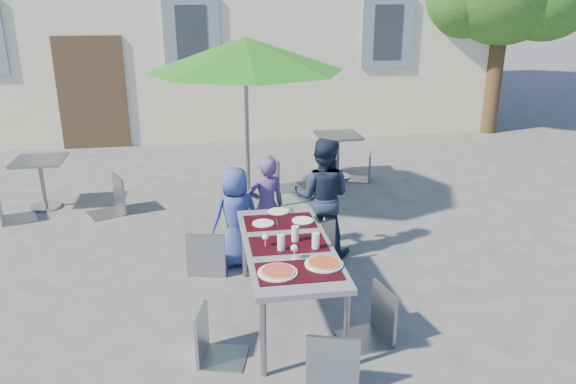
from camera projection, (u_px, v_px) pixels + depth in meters
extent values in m
plane|color=#4A4A4D|center=(207.00, 360.00, 4.75)|extent=(90.00, 90.00, 0.00)
cube|color=#443220|center=(92.00, 93.00, 11.04)|extent=(1.30, 0.06, 2.20)
cube|color=slate|center=(192.00, 34.00, 10.97)|extent=(1.10, 0.06, 1.40)
cube|color=#262B33|center=(192.00, 34.00, 10.96)|extent=(0.60, 0.04, 1.10)
cube|color=slate|center=(388.00, 32.00, 11.58)|extent=(1.10, 0.06, 1.40)
cube|color=#262B33|center=(388.00, 32.00, 11.56)|extent=(0.60, 0.04, 1.10)
cylinder|color=#45301D|center=(495.00, 69.00, 12.25)|extent=(0.36, 0.36, 2.80)
cube|color=#4F4F54|center=(288.00, 247.00, 5.18)|extent=(0.80, 1.85, 0.05)
cylinder|color=gray|center=(263.00, 338.00, 4.45)|extent=(0.05, 0.05, 0.70)
cylinder|color=gray|center=(347.00, 331.00, 4.55)|extent=(0.05, 0.05, 0.70)
cylinder|color=gray|center=(244.00, 247.00, 6.06)|extent=(0.05, 0.05, 0.70)
cylinder|color=gray|center=(306.00, 243.00, 6.16)|extent=(0.05, 0.05, 0.70)
cube|color=black|center=(299.00, 271.00, 4.66)|extent=(0.70, 0.42, 0.01)
cube|color=black|center=(288.00, 244.00, 5.17)|extent=(0.70, 0.42, 0.01)
cube|color=black|center=(279.00, 222.00, 5.68)|extent=(0.70, 0.42, 0.01)
cylinder|color=white|center=(278.00, 272.00, 4.62)|extent=(0.33, 0.33, 0.01)
cylinder|color=tan|center=(278.00, 271.00, 4.62)|extent=(0.29, 0.29, 0.01)
cylinder|color=#A51E10|center=(278.00, 270.00, 4.62)|extent=(0.26, 0.26, 0.01)
cylinder|color=white|center=(324.00, 264.00, 4.77)|extent=(0.33, 0.33, 0.01)
cylinder|color=tan|center=(324.00, 263.00, 4.76)|extent=(0.29, 0.29, 0.01)
cylinder|color=maroon|center=(324.00, 262.00, 4.76)|extent=(0.25, 0.25, 0.01)
cylinder|color=silver|center=(281.00, 243.00, 5.03)|extent=(0.07, 0.07, 0.15)
cylinder|color=silver|center=(295.00, 234.00, 5.21)|extent=(0.07, 0.07, 0.15)
cylinder|color=silver|center=(316.00, 241.00, 5.06)|extent=(0.07, 0.07, 0.15)
cylinder|color=silver|center=(265.00, 246.00, 5.12)|extent=(0.06, 0.06, 0.00)
cylinder|color=silver|center=(265.00, 243.00, 5.11)|extent=(0.01, 0.01, 0.08)
sphere|color=silver|center=(265.00, 237.00, 5.09)|extent=(0.06, 0.06, 0.06)
cylinder|color=silver|center=(294.00, 258.00, 4.89)|extent=(0.06, 0.06, 0.00)
cylinder|color=silver|center=(294.00, 254.00, 4.88)|extent=(0.01, 0.01, 0.08)
sphere|color=silver|center=(294.00, 248.00, 4.86)|extent=(0.06, 0.06, 0.06)
cylinder|color=white|center=(263.00, 223.00, 5.62)|extent=(0.22, 0.22, 0.01)
cube|color=#ACAFB4|center=(277.00, 223.00, 5.64)|extent=(0.02, 0.18, 0.00)
cylinder|color=white|center=(303.00, 220.00, 5.69)|extent=(0.22, 0.22, 0.01)
cube|color=#ACAFB4|center=(316.00, 220.00, 5.71)|extent=(0.02, 0.18, 0.00)
cylinder|color=white|center=(279.00, 211.00, 5.93)|extent=(0.22, 0.22, 0.01)
cube|color=#ACAFB4|center=(292.00, 211.00, 5.96)|extent=(0.02, 0.18, 0.00)
imported|color=#34438F|center=(236.00, 217.00, 6.29)|extent=(0.65, 0.52, 1.15)
imported|color=#583C7C|center=(266.00, 206.00, 6.56)|extent=(0.47, 0.35, 1.18)
imported|color=#1A243B|center=(322.00, 197.00, 6.52)|extent=(0.78, 0.62, 1.41)
cube|color=#8F939A|center=(209.00, 231.00, 6.20)|extent=(0.51, 0.51, 0.03)
cube|color=#8F939A|center=(204.00, 217.00, 5.92)|extent=(0.42, 0.12, 0.51)
cylinder|color=#8F939A|center=(228.00, 244.00, 6.44)|extent=(0.02, 0.02, 0.45)
cylinder|color=#8F939A|center=(197.00, 243.00, 6.45)|extent=(0.02, 0.02, 0.45)
cylinder|color=#8F939A|center=(223.00, 258.00, 6.09)|extent=(0.02, 0.02, 0.45)
cylinder|color=#8F939A|center=(190.00, 257.00, 6.11)|extent=(0.02, 0.02, 0.45)
cube|color=gray|center=(279.00, 229.00, 6.37)|extent=(0.40, 0.40, 0.03)
cube|color=gray|center=(282.00, 217.00, 6.12)|extent=(0.38, 0.04, 0.45)
cylinder|color=gray|center=(290.00, 239.00, 6.62)|extent=(0.02, 0.02, 0.40)
cylinder|color=gray|center=(263.00, 242.00, 6.56)|extent=(0.02, 0.02, 0.40)
cylinder|color=gray|center=(296.00, 251.00, 6.32)|extent=(0.02, 0.02, 0.40)
cylinder|color=gray|center=(267.00, 254.00, 6.25)|extent=(0.02, 0.02, 0.40)
cube|color=slate|center=(307.00, 221.00, 6.38)|extent=(0.58, 0.58, 0.03)
cube|color=slate|center=(317.00, 204.00, 6.10)|extent=(0.46, 0.17, 0.55)
cylinder|color=slate|center=(314.00, 232.00, 6.72)|extent=(0.02, 0.02, 0.49)
cylinder|color=slate|center=(284.00, 238.00, 6.55)|extent=(0.02, 0.02, 0.49)
cylinder|color=slate|center=(331.00, 244.00, 6.38)|extent=(0.02, 0.02, 0.49)
cylinder|color=slate|center=(300.00, 251.00, 6.21)|extent=(0.02, 0.02, 0.49)
cube|color=#939A9F|center=(222.00, 317.00, 4.64)|extent=(0.46, 0.46, 0.03)
cube|color=#939A9F|center=(199.00, 292.00, 4.58)|extent=(0.12, 0.37, 0.45)
cylinder|color=#939A9F|center=(239.00, 351.00, 4.54)|extent=(0.02, 0.02, 0.40)
cylinder|color=#939A9F|center=(245.00, 329.00, 4.84)|extent=(0.02, 0.02, 0.40)
cylinder|color=#939A9F|center=(200.00, 349.00, 4.57)|extent=(0.02, 0.02, 0.40)
cylinder|color=#939A9F|center=(209.00, 327.00, 4.87)|extent=(0.02, 0.02, 0.40)
cube|color=gray|center=(365.00, 297.00, 4.88)|extent=(0.48, 0.48, 0.03)
cube|color=gray|center=(387.00, 269.00, 4.86)|extent=(0.11, 0.41, 0.49)
cylinder|color=gray|center=(338.00, 313.00, 5.05)|extent=(0.02, 0.02, 0.43)
cylinder|color=gray|center=(355.00, 334.00, 4.74)|extent=(0.02, 0.02, 0.43)
cylinder|color=gray|center=(372.00, 306.00, 5.17)|extent=(0.02, 0.02, 0.43)
cylinder|color=gray|center=(392.00, 326.00, 4.86)|extent=(0.02, 0.02, 0.43)
cube|color=gray|center=(331.00, 359.00, 4.05)|extent=(0.52, 0.52, 0.03)
cube|color=gray|center=(334.00, 315.00, 4.15)|extent=(0.40, 0.16, 0.49)
cylinder|color=gray|center=(310.00, 367.00, 4.31)|extent=(0.02, 0.02, 0.43)
cylinder|color=gray|center=(356.00, 372.00, 4.26)|extent=(0.02, 0.02, 0.43)
cylinder|color=#ACAFB4|center=(249.00, 208.00, 8.02)|extent=(0.50, 0.50, 0.10)
cylinder|color=gray|center=(247.00, 134.00, 7.66)|extent=(0.06, 0.06, 2.25)
cone|color=#217419|center=(245.00, 54.00, 7.31)|extent=(2.64, 2.64, 0.44)
cylinder|color=#ACAFB4|center=(46.00, 206.00, 8.16)|extent=(0.44, 0.44, 0.04)
cylinder|color=gray|center=(43.00, 185.00, 8.06)|extent=(0.06, 0.06, 0.68)
cube|color=gray|center=(39.00, 160.00, 7.93)|extent=(0.68, 0.68, 0.04)
cube|color=gray|center=(14.00, 187.00, 7.60)|extent=(0.55, 0.55, 0.03)
cylinder|color=gray|center=(33.00, 205.00, 7.60)|extent=(0.02, 0.02, 0.46)
cylinder|color=gray|center=(31.00, 197.00, 7.92)|extent=(0.02, 0.02, 0.46)
cylinder|color=gray|center=(2.00, 210.00, 7.44)|extent=(0.02, 0.02, 0.46)
cylinder|color=gray|center=(1.00, 201.00, 7.75)|extent=(0.02, 0.02, 0.46)
cube|color=gray|center=(102.00, 182.00, 7.77)|extent=(0.59, 0.59, 0.03)
cube|color=gray|center=(116.00, 162.00, 7.79)|extent=(0.21, 0.42, 0.53)
cylinder|color=gray|center=(87.00, 197.00, 7.90)|extent=(0.02, 0.02, 0.46)
cylinder|color=gray|center=(94.00, 205.00, 7.60)|extent=(0.02, 0.02, 0.46)
cylinder|color=gray|center=(114.00, 192.00, 8.09)|extent=(0.02, 0.02, 0.46)
cylinder|color=gray|center=(122.00, 200.00, 7.80)|extent=(0.02, 0.02, 0.46)
cylinder|color=#ACAFB4|center=(337.00, 177.00, 9.50)|extent=(0.44, 0.44, 0.04)
cylinder|color=gray|center=(338.00, 158.00, 9.39)|extent=(0.06, 0.06, 0.70)
cube|color=gray|center=(338.00, 135.00, 9.26)|extent=(0.70, 0.70, 0.04)
cube|color=gray|center=(287.00, 160.00, 8.82)|extent=(0.52, 0.52, 0.03)
cube|color=gray|center=(274.00, 145.00, 8.66)|extent=(0.12, 0.44, 0.53)
cylinder|color=gray|center=(302.00, 177.00, 8.79)|extent=(0.02, 0.02, 0.47)
cylinder|color=gray|center=(293.00, 170.00, 9.13)|extent=(0.02, 0.02, 0.47)
cylinder|color=gray|center=(279.00, 179.00, 8.67)|extent=(0.02, 0.02, 0.47)
cylinder|color=gray|center=(271.00, 173.00, 9.00)|extent=(0.02, 0.02, 0.47)
cube|color=slate|center=(360.00, 157.00, 9.28)|extent=(0.47, 0.47, 0.03)
cube|color=slate|center=(371.00, 144.00, 9.17)|extent=(0.15, 0.36, 0.44)
cylinder|color=slate|center=(350.00, 165.00, 9.52)|extent=(0.02, 0.02, 0.39)
cylinder|color=slate|center=(349.00, 171.00, 9.22)|extent=(0.02, 0.02, 0.39)
cylinder|color=slate|center=(369.00, 166.00, 9.47)|extent=(0.02, 0.02, 0.39)
cylinder|color=slate|center=(368.00, 172.00, 9.17)|extent=(0.02, 0.02, 0.39)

